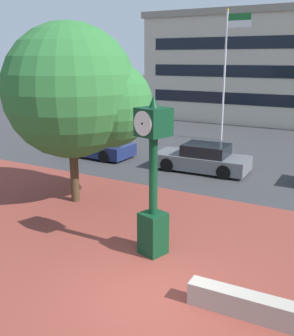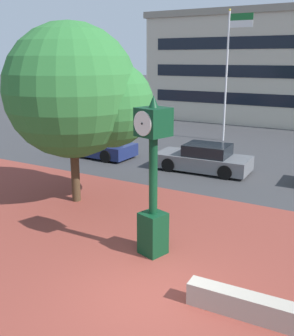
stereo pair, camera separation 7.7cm
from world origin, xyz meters
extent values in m
plane|color=#38383A|center=(0.00, 0.00, 0.00)|extent=(200.00, 200.00, 0.00)
cube|color=brown|center=(0.00, 1.44, 0.00)|extent=(44.00, 10.87, 0.01)
cube|color=#ADA393|center=(2.36, 0.39, 0.25)|extent=(3.21, 0.51, 0.50)
cube|color=#0C381E|center=(-0.99, 1.81, 0.58)|extent=(0.76, 0.76, 1.16)
cylinder|color=#0C381E|center=(-0.99, 1.81, 2.19)|extent=(0.22, 0.22, 2.06)
cube|color=#0C381E|center=(-0.99, 1.81, 3.58)|extent=(0.88, 0.88, 0.71)
cylinder|color=silver|center=(-0.88, 2.17, 3.58)|extent=(0.59, 0.20, 0.61)
sphere|color=black|center=(-0.88, 2.19, 3.58)|extent=(0.05, 0.05, 0.05)
cylinder|color=silver|center=(-1.09, 1.46, 3.58)|extent=(0.59, 0.20, 0.61)
sphere|color=black|center=(-1.10, 1.44, 3.58)|extent=(0.05, 0.05, 0.05)
cone|color=#0C381E|center=(-0.99, 1.81, 4.08)|extent=(0.25, 0.25, 0.30)
cylinder|color=#42301E|center=(-5.45, 3.97, 1.14)|extent=(0.31, 0.31, 2.27)
sphere|color=#2D7033|center=(-5.45, 3.97, 4.01)|extent=(4.63, 4.63, 4.63)
sphere|color=#2D7033|center=(-4.30, 4.67, 3.55)|extent=(3.01, 3.01, 3.01)
cube|color=navy|center=(-9.07, 9.93, 0.44)|extent=(4.24, 1.91, 0.64)
cube|color=black|center=(-8.86, 9.93, 1.00)|extent=(1.96, 1.61, 0.56)
cylinder|color=black|center=(-10.39, 9.09, 0.32)|extent=(0.64, 0.23, 0.64)
cylinder|color=black|center=(-10.36, 10.81, 0.32)|extent=(0.64, 0.23, 0.64)
cylinder|color=black|center=(-7.78, 9.05, 0.32)|extent=(0.64, 0.23, 0.64)
cylinder|color=black|center=(-7.75, 10.77, 0.32)|extent=(0.64, 0.23, 0.64)
cube|color=slate|center=(-2.99, 10.08, 0.44)|extent=(4.42, 2.01, 0.64)
cube|color=black|center=(-2.77, 10.09, 1.00)|extent=(2.07, 1.66, 0.56)
cylinder|color=black|center=(-4.30, 9.17, 0.32)|extent=(0.65, 0.25, 0.64)
cylinder|color=black|center=(-4.37, 10.87, 0.32)|extent=(0.65, 0.25, 0.64)
cylinder|color=black|center=(-1.61, 9.29, 0.32)|extent=(0.65, 0.25, 0.64)
cylinder|color=black|center=(-1.68, 10.99, 0.32)|extent=(0.65, 0.25, 0.64)
cylinder|color=silver|center=(-4.57, 17.31, 3.88)|extent=(0.12, 0.12, 7.75)
sphere|color=gold|center=(-4.57, 17.31, 7.81)|extent=(0.14, 0.14, 0.14)
cube|color=#19662D|center=(-3.82, 17.31, 7.41)|extent=(1.36, 0.02, 0.39)
cube|color=white|center=(-3.82, 17.31, 7.01)|extent=(1.36, 0.02, 0.39)
cube|color=black|center=(-2.77, 23.48, 2.06)|extent=(19.93, 0.04, 0.90)
cube|color=black|center=(-2.77, 23.48, 4.12)|extent=(19.93, 0.04, 0.90)
cube|color=black|center=(-2.77, 23.48, 6.18)|extent=(19.93, 0.04, 0.90)
camera|label=1|loc=(3.73, -6.76, 5.12)|focal=42.57mm
camera|label=2|loc=(3.80, -6.72, 5.12)|focal=42.57mm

